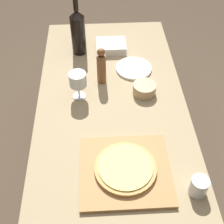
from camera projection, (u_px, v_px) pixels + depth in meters
name	position (u px, v px, depth m)	size (l,w,h in m)	color
ground_plane	(112.00, 188.00, 2.12)	(12.00, 12.00, 0.00)	#4C3D2D
dining_table	(112.00, 123.00, 1.64)	(0.77, 1.68, 0.75)	#9E8966
cutting_board	(125.00, 171.00, 1.32)	(0.38, 0.36, 0.02)	#A87A47
pizza	(125.00, 168.00, 1.30)	(0.26, 0.26, 0.02)	tan
wine_bottle	(78.00, 31.00, 1.81)	(0.09, 0.09, 0.36)	black
pepper_mill	(101.00, 67.00, 1.65)	(0.05, 0.05, 0.21)	brown
wine_glass	(78.00, 80.00, 1.56)	(0.09, 0.09, 0.15)	silver
small_bowl	(144.00, 89.00, 1.64)	(0.12, 0.12, 0.06)	tan
drinking_tumbler	(199.00, 186.00, 1.23)	(0.07, 0.07, 0.08)	silver
dinner_plate	(134.00, 68.00, 1.80)	(0.21, 0.21, 0.01)	silver
food_container	(111.00, 46.00, 1.92)	(0.18, 0.14, 0.05)	beige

